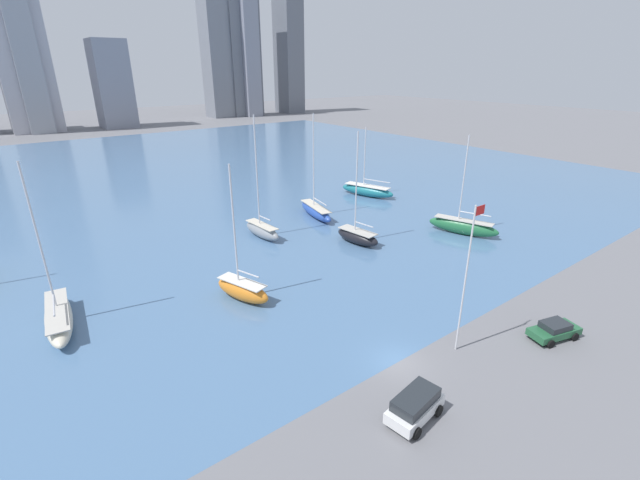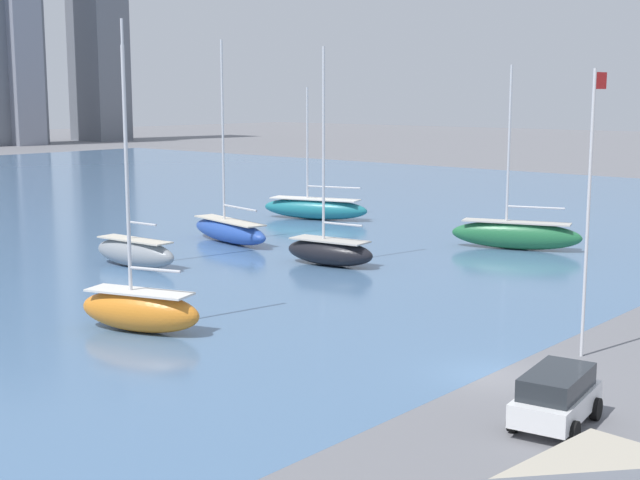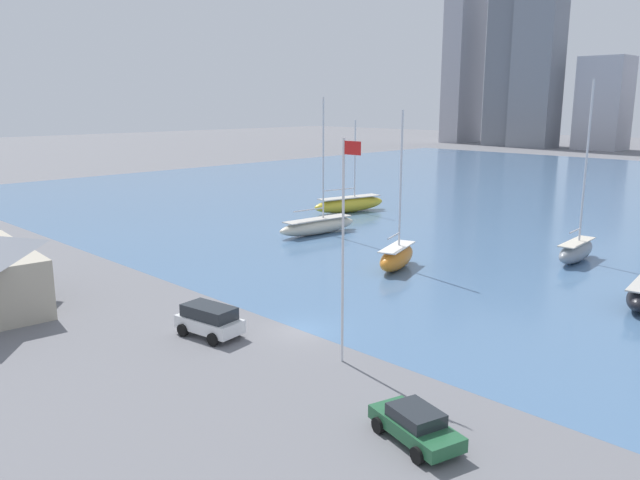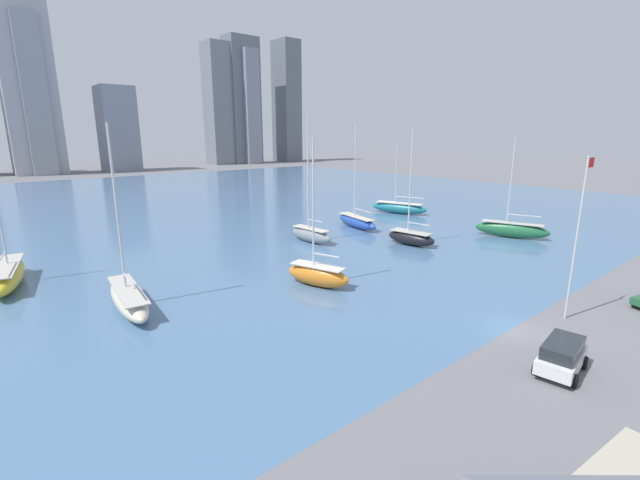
# 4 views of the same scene
# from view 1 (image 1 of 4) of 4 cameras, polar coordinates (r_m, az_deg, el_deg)

# --- Properties ---
(ground_plane) EXTENTS (500.00, 500.00, 0.00)m
(ground_plane) POSITION_cam_1_polar(r_m,az_deg,el_deg) (35.33, 10.32, -15.75)
(ground_plane) COLOR slate
(harbor_water) EXTENTS (180.00, 140.00, 0.00)m
(harbor_water) POSITION_cam_1_polar(r_m,az_deg,el_deg) (93.24, -23.01, 6.98)
(harbor_water) COLOR #4C7099
(harbor_water) RESTS_ON ground_plane
(flag_pole) EXTENTS (1.24, 0.14, 12.34)m
(flag_pole) POSITION_cam_1_polar(r_m,az_deg,el_deg) (34.52, 18.92, -4.60)
(flag_pole) COLOR silver
(flag_pole) RESTS_ON ground_plane
(distant_city_skyline) EXTENTS (211.43, 24.88, 71.54)m
(distant_city_skyline) POSITION_cam_1_polar(r_m,az_deg,el_deg) (189.66, -34.00, 20.47)
(distant_city_skyline) COLOR #9E9EA8
(distant_city_skyline) RESTS_ON ground_plane
(sailboat_gray) EXTENTS (2.28, 7.25, 16.08)m
(sailboat_gray) POSITION_cam_1_polar(r_m,az_deg,el_deg) (58.19, -7.73, 1.38)
(sailboat_gray) COLOR gray
(sailboat_gray) RESTS_ON harbor_water
(sailboat_orange) EXTENTS (3.87, 6.76, 13.52)m
(sailboat_orange) POSITION_cam_1_polar(r_m,az_deg,el_deg) (43.10, -10.30, -6.48)
(sailboat_orange) COLOR orange
(sailboat_orange) RESTS_ON harbor_water
(sailboat_cream) EXTENTS (3.23, 10.38, 14.66)m
(sailboat_cream) POSITION_cam_1_polar(r_m,az_deg,el_deg) (44.86, -31.52, -8.70)
(sailboat_cream) COLOR beige
(sailboat_cream) RESTS_ON harbor_water
(sailboat_teal) EXTENTS (5.42, 10.41, 11.98)m
(sailboat_teal) POSITION_cam_1_polar(r_m,az_deg,el_deg) (77.38, 6.31, 6.60)
(sailboat_teal) COLOR #1E757F
(sailboat_teal) RESTS_ON harbor_water
(sailboat_green) EXTENTS (5.00, 9.60, 13.43)m
(sailboat_green) POSITION_cam_1_polar(r_m,az_deg,el_deg) (62.10, 18.52, 1.76)
(sailboat_green) COLOR #236B3D
(sailboat_green) RESTS_ON harbor_water
(sailboat_black) EXTENTS (3.09, 6.81, 14.36)m
(sailboat_black) POSITION_cam_1_polar(r_m,az_deg,el_deg) (56.00, 5.03, 0.55)
(sailboat_black) COLOR black
(sailboat_black) RESTS_ON harbor_water
(sailboat_blue) EXTENTS (3.92, 9.86, 15.39)m
(sailboat_blue) POSITION_cam_1_polar(r_m,az_deg,el_deg) (65.84, -0.57, 3.95)
(sailboat_blue) COLOR #284CA8
(sailboat_blue) RESTS_ON harbor_water
(parked_suv_white) EXTENTS (4.49, 2.78, 1.95)m
(parked_suv_white) POSITION_cam_1_polar(r_m,az_deg,el_deg) (30.39, 12.57, -20.72)
(parked_suv_white) COLOR white
(parked_suv_white) RESTS_ON ground_plane
(parked_sedan_green) EXTENTS (4.75, 3.01, 1.51)m
(parked_sedan_green) POSITION_cam_1_polar(r_m,az_deg,el_deg) (42.00, 28.77, -10.46)
(parked_sedan_green) COLOR #235B38
(parked_sedan_green) RESTS_ON ground_plane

